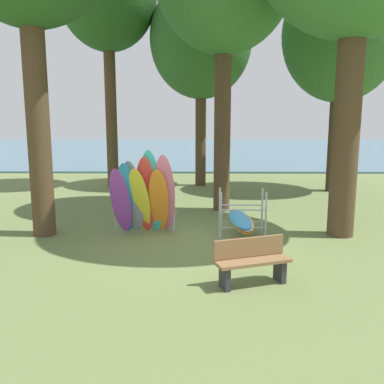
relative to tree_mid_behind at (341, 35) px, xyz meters
The scene contains 7 objects.
ground_plane 11.35m from the tree_mid_behind, 127.68° to the right, with size 80.00×80.00×0.00m, color olive.
lake_water 24.98m from the tree_mid_behind, 103.85° to the left, with size 80.00×36.00×0.10m, color #477084.
tree_mid_behind is the anchor object (origin of this frame).
tree_far_right_back 5.70m from the tree_mid_behind, 166.09° to the left, with size 4.39×4.39×8.87m.
leaning_board_pile 11.14m from the tree_mid_behind, 136.27° to the right, with size 1.76×1.01×2.26m.
board_storage_rack 10.22m from the tree_mid_behind, 122.86° to the right, with size 1.15×2.12×1.25m.
park_bench 12.53m from the tree_mid_behind, 115.07° to the right, with size 1.46×0.85×0.85m.
Camera 1 is at (0.07, -9.88, 3.02)m, focal length 39.11 mm.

